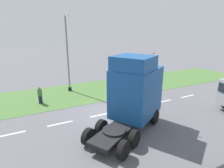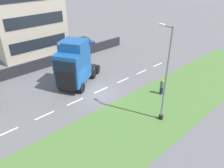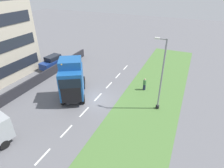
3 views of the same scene
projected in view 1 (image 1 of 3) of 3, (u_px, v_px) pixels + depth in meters
ground_plane at (109, 113)px, 15.17m from camera, size 120.00×120.00×0.00m
grass_verge at (85, 92)px, 20.31m from camera, size 7.00×44.00×0.01m
lane_markings at (101, 115)px, 14.87m from camera, size 0.16×21.00×0.00m
lorry_cab at (135, 92)px, 12.62m from camera, size 5.32×6.53×5.08m
lamp_post at (68, 58)px, 19.58m from camera, size 1.30×0.37×7.86m
pedestrian at (40, 95)px, 16.92m from camera, size 0.39×0.39×1.61m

